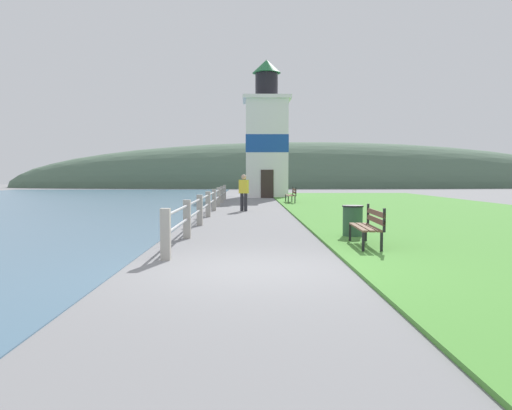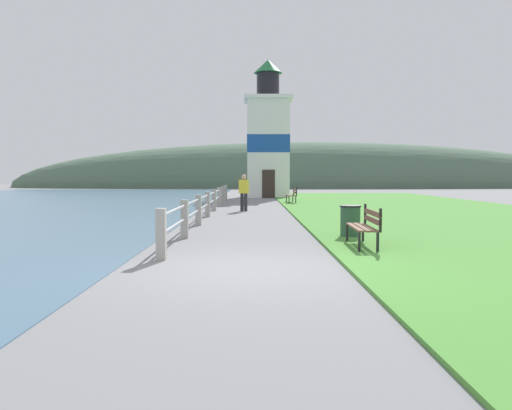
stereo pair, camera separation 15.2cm
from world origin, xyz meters
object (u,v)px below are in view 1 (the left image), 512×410
at_px(park_bench_near, 369,224).
at_px(person_strolling, 244,191).
at_px(lighthouse, 266,140).
at_px(park_bench_midway, 292,194).
at_px(trash_bin, 353,222).

height_order(park_bench_near, person_strolling, person_strolling).
distance_m(park_bench_near, lighthouse, 26.22).
xyz_separation_m(park_bench_midway, lighthouse, (-1.15, 8.44, 3.68)).
distance_m(park_bench_near, person_strolling, 11.80).
height_order(lighthouse, trash_bin, lighthouse).
xyz_separation_m(lighthouse, person_strolling, (-1.52, -14.48, -3.33)).
bearing_deg(lighthouse, person_strolling, -96.01).
distance_m(lighthouse, trash_bin, 24.45).
xyz_separation_m(person_strolling, trash_bin, (2.88, -9.64, -0.47)).
bearing_deg(park_bench_midway, trash_bin, 90.31).
relative_size(park_bench_near, person_strolling, 1.04).
relative_size(person_strolling, trash_bin, 1.96).
height_order(park_bench_near, lighthouse, lighthouse).
bearing_deg(park_bench_midway, lighthouse, -82.71).
xyz_separation_m(park_bench_near, trash_bin, (0.02, 1.81, -0.11)).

